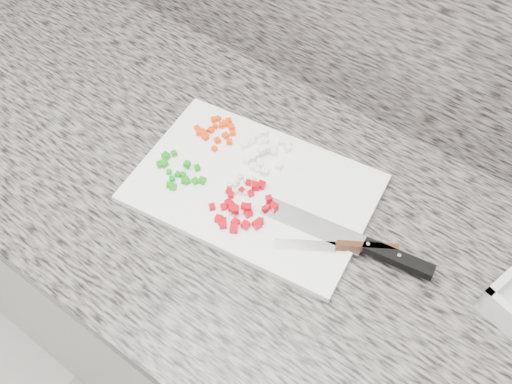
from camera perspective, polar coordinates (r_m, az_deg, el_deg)
cabinet at (r=1.37m, az=0.26°, el=-12.80°), size 3.92×0.62×0.86m
countertop at (r=0.97m, az=0.35°, el=-2.03°), size 3.96×0.64×0.04m
cutting_board at (r=0.97m, az=-0.25°, el=0.39°), size 0.43×0.32×0.01m
carrot_pile at (r=1.04m, az=-4.02°, el=6.13°), size 0.08×0.08×0.01m
onion_pile at (r=1.00m, az=0.51°, el=4.24°), size 0.09×0.10×0.02m
green_pepper_pile at (r=0.98m, az=-7.80°, el=2.07°), size 0.10×0.07×0.02m
red_pepper_pile at (r=0.93m, az=-1.35°, el=-1.64°), size 0.09×0.12×0.02m
garlic_pile at (r=0.96m, az=-1.53°, el=0.76°), size 0.04×0.05×0.01m
chef_knife at (r=0.91m, az=11.10°, el=-5.39°), size 0.29×0.07×0.02m
paring_knife at (r=0.90m, az=9.50°, el=-5.42°), size 0.17×0.11×0.02m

